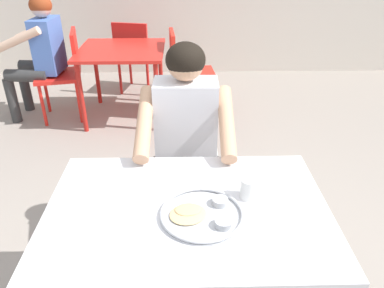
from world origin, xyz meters
name	(u,v)px	position (x,y,z in m)	size (l,w,h in m)	color
table_foreground	(188,222)	(-0.05, 0.01, 0.65)	(1.13, 0.78, 0.73)	silver
thali_tray	(203,214)	(0.00, -0.05, 0.74)	(0.32, 0.32, 0.03)	#B7BABF
drinking_cup	(249,188)	(0.20, 0.07, 0.78)	(0.07, 0.07, 0.09)	white
chair_foreground	(186,152)	(-0.05, 0.82, 0.51)	(0.40, 0.41, 0.87)	silver
diner_foreground	(186,137)	(-0.06, 0.60, 0.73)	(0.50, 0.56, 1.22)	#313131
table_background_red	(122,57)	(-0.67, 2.47, 0.62)	(0.82, 0.83, 0.71)	red
chair_red_left	(66,69)	(-1.23, 2.47, 0.51)	(0.51, 0.51, 0.88)	red
chair_red_right	(185,68)	(-0.05, 2.52, 0.50)	(0.47, 0.46, 0.86)	red
chair_red_far	(135,51)	(-0.63, 3.15, 0.50)	(0.51, 0.52, 0.84)	red
patron_background	(39,48)	(-1.46, 2.48, 0.72)	(0.57, 0.52, 1.21)	#333333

